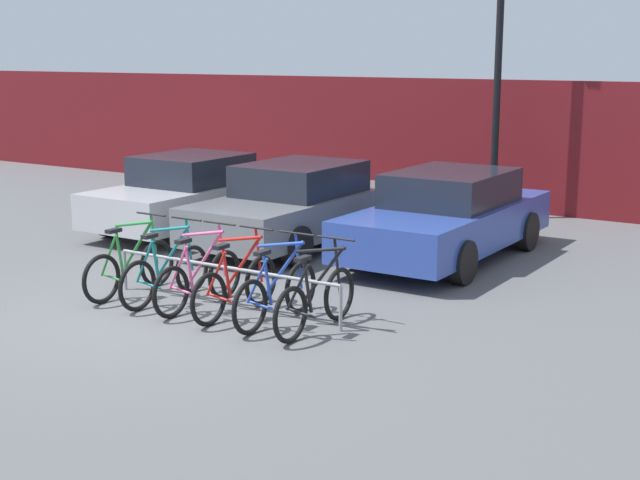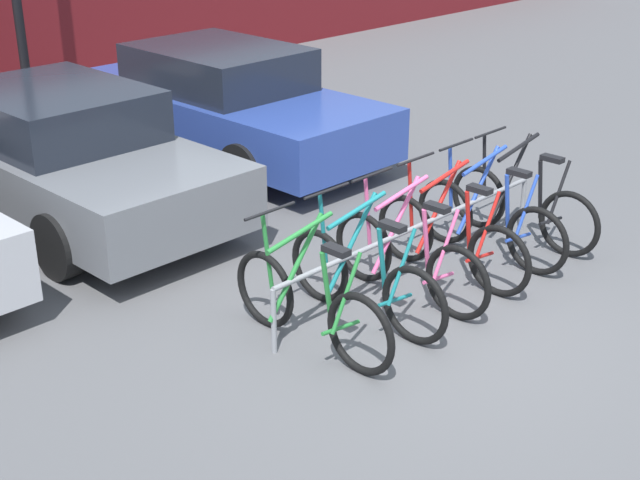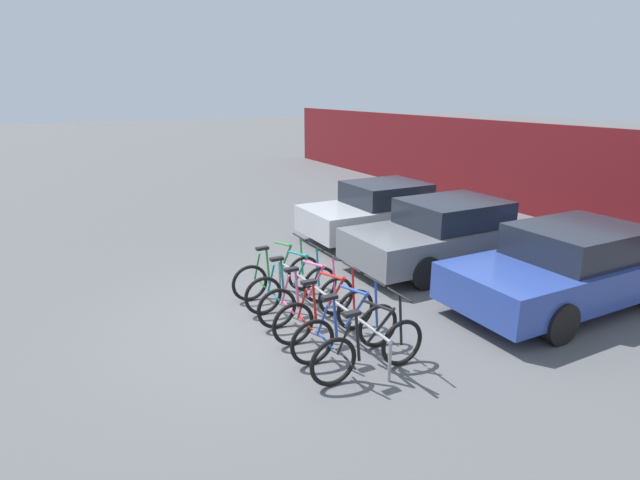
% 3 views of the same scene
% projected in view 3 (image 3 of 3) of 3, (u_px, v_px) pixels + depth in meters
% --- Properties ---
extents(ground_plane, '(120.00, 120.00, 0.00)m').
position_uv_depth(ground_plane, '(271.00, 321.00, 8.01)').
color(ground_plane, '#59595B').
extents(hoarding_wall, '(36.00, 0.16, 2.68)m').
position_uv_depth(hoarding_wall, '(639.00, 188.00, 11.87)').
color(hoarding_wall, maroon).
rests_on(hoarding_wall, ground).
extents(bike_rack, '(3.53, 0.04, 0.57)m').
position_uv_depth(bike_rack, '(324.00, 298.00, 7.70)').
color(bike_rack, gray).
rests_on(bike_rack, ground).
extents(bicycle_green, '(0.68, 1.71, 1.05)m').
position_uv_depth(bicycle_green, '(278.00, 276.00, 8.94)').
color(bicycle_green, black).
rests_on(bicycle_green, ground).
extents(bicycle_teal, '(0.68, 1.71, 1.05)m').
position_uv_depth(bicycle_teal, '(292.00, 287.00, 8.39)').
color(bicycle_teal, black).
rests_on(bicycle_teal, ground).
extents(bicycle_pink, '(0.68, 1.71, 1.05)m').
position_uv_depth(bicycle_pink, '(307.00, 299.00, 7.92)').
color(bicycle_pink, black).
rests_on(bicycle_pink, ground).
extents(bicycle_red, '(0.68, 1.71, 1.05)m').
position_uv_depth(bicycle_red, '(325.00, 314.00, 7.41)').
color(bicycle_red, black).
rests_on(bicycle_red, ground).
extents(bicycle_blue, '(0.68, 1.71, 1.05)m').
position_uv_depth(bicycle_blue, '(346.00, 331.00, 6.89)').
color(bicycle_blue, black).
rests_on(bicycle_blue, ground).
extents(bicycle_black, '(0.68, 1.71, 1.05)m').
position_uv_depth(bicycle_black, '(369.00, 349.00, 6.40)').
color(bicycle_black, black).
rests_on(bicycle_black, ground).
extents(car_silver, '(1.91, 3.96, 1.40)m').
position_uv_depth(car_silver, '(383.00, 211.00, 12.40)').
color(car_silver, '#B7B7BC').
rests_on(car_silver, ground).
extents(car_grey, '(1.91, 4.34, 1.40)m').
position_uv_depth(car_grey, '(448.00, 233.00, 10.43)').
color(car_grey, slate).
rests_on(car_grey, ground).
extents(car_blue, '(1.91, 4.53, 1.40)m').
position_uv_depth(car_blue, '(572.00, 267.00, 8.45)').
color(car_blue, '#2D479E').
rests_on(car_blue, ground).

